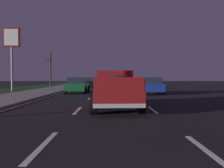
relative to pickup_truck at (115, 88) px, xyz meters
name	(u,v)px	position (x,y,z in m)	size (l,w,h in m)	color
ground	(112,90)	(16.78, 0.00, -0.98)	(144.00, 144.00, 0.00)	black
sidewalk_shoulder	(52,89)	(16.78, 7.45, -0.92)	(108.00, 4.00, 0.12)	gray
grass_verge	(11,90)	(16.78, 12.45, -0.98)	(108.00, 6.00, 0.01)	#1E3819
lane_markings	(90,88)	(20.37, 3.01, -0.98)	(108.00, 7.04, 0.01)	silver
pickup_truck	(115,88)	(0.00, 0.00, 0.00)	(5.49, 2.41, 1.87)	maroon
sedan_silver	(112,83)	(18.21, 0.03, -0.20)	(4.45, 2.10, 1.54)	#B2B5BA
sedan_black	(89,82)	(24.76, 3.62, -0.20)	(4.40, 2.02, 1.54)	black
sedan_blue	(151,85)	(9.87, -3.56, -0.20)	(4.43, 2.08, 1.54)	navy
sedan_green	(78,85)	(11.15, 3.44, -0.20)	(4.40, 2.02, 1.54)	#14592D
gas_price_sign	(12,43)	(14.83, 11.49, 4.45)	(0.27, 1.90, 7.20)	#99999E
bare_tree_far	(50,69)	(28.21, 10.63, 2.10)	(1.71, 1.30, 5.85)	#423323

